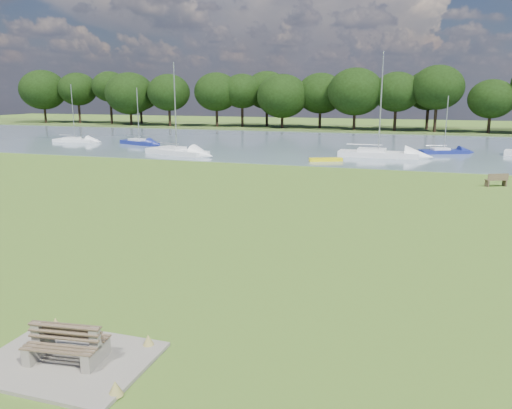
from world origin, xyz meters
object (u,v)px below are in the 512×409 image
(kayak, at_px, (326,160))
(sailboat_1, at_px, (176,150))
(sailboat_3, at_px, (377,152))
(sailboat_5, at_px, (139,141))
(bench_pair, at_px, (66,344))
(riverbank_bench, at_px, (497,180))
(sailboat_2, at_px, (443,150))
(sailboat_6, at_px, (75,139))

(kayak, distance_m, sailboat_1, 16.82)
(kayak, relative_size, sailboat_3, 0.30)
(sailboat_1, relative_size, sailboat_5, 1.35)
(bench_pair, bearing_deg, sailboat_3, 77.16)
(riverbank_bench, distance_m, sailboat_2, 19.97)
(riverbank_bench, distance_m, sailboat_1, 32.70)
(sailboat_2, height_order, sailboat_5, sailboat_5)
(sailboat_1, bearing_deg, sailboat_2, 37.45)
(riverbank_bench, distance_m, sailboat_3, 17.49)
(bench_pair, height_order, kayak, bench_pair)
(riverbank_bench, relative_size, sailboat_5, 0.23)
(bench_pair, bearing_deg, sailboat_1, 105.70)
(sailboat_6, bearing_deg, bench_pair, -55.98)
(bench_pair, xyz_separation_m, riverbank_bench, (14.08, 30.17, -0.03))
(sailboat_2, relative_size, sailboat_3, 0.59)
(sailboat_5, bearing_deg, sailboat_2, 22.29)
(riverbank_bench, relative_size, sailboat_2, 0.26)
(sailboat_6, bearing_deg, sailboat_1, -25.60)
(bench_pair, height_order, sailboat_1, sailboat_1)
(bench_pair, xyz_separation_m, kayak, (-0.21, 39.67, -0.31))
(riverbank_bench, xyz_separation_m, sailboat_5, (-40.51, 18.18, -0.00))
(bench_pair, relative_size, sailboat_6, 0.26)
(sailboat_3, relative_size, sailboat_5, 1.48)
(bench_pair, relative_size, sailboat_2, 0.32)
(sailboat_5, relative_size, sailboat_6, 0.94)
(bench_pair, distance_m, sailboat_2, 51.20)
(sailboat_2, xyz_separation_m, sailboat_3, (-6.87, -5.19, 0.14))
(kayak, bearing_deg, riverbank_bench, -56.87)
(kayak, bearing_deg, sailboat_5, 138.42)
(bench_pair, height_order, sailboat_2, sailboat_2)
(sailboat_2, bearing_deg, sailboat_6, 159.53)
(sailboat_3, xyz_separation_m, sailboat_5, (-30.84, 3.60, -0.09))
(bench_pair, bearing_deg, sailboat_2, 70.07)
(kayak, distance_m, sailboat_6, 37.30)
(bench_pair, distance_m, sailboat_5, 55.10)
(kayak, height_order, sailboat_1, sailboat_1)
(sailboat_5, xyz_separation_m, sailboat_6, (-10.05, 0.04, -0.04))
(kayak, xyz_separation_m, sailboat_5, (-26.22, 8.68, 0.28))
(sailboat_5, bearing_deg, kayak, 1.54)
(sailboat_5, bearing_deg, bench_pair, -41.48)
(bench_pair, height_order, sailboat_6, sailboat_6)
(bench_pair, relative_size, sailboat_3, 0.19)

